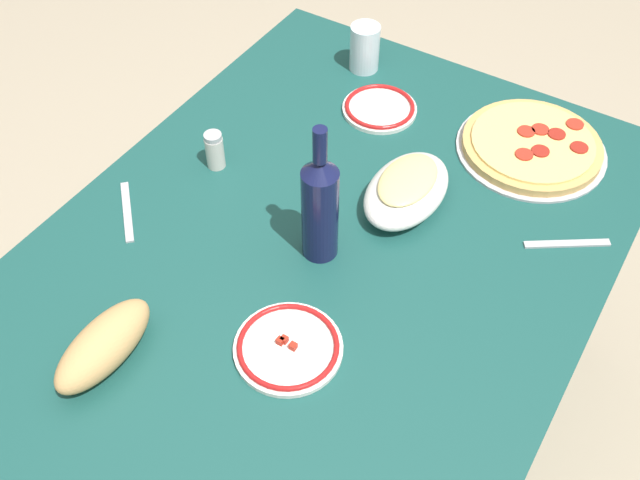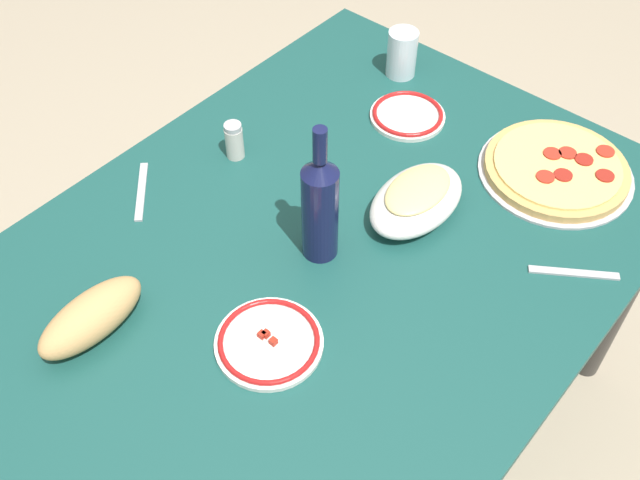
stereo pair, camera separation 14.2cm
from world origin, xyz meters
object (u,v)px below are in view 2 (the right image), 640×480
(dining_table, at_px, (320,283))
(spice_shaker, at_px, (234,141))
(water_glass, at_px, (402,53))
(side_plate_far, at_px, (269,342))
(bread_loaf, at_px, (91,317))
(wine_bottle, at_px, (317,206))
(side_plate_near, at_px, (408,115))
(baked_pasta_dish, at_px, (417,198))
(pepperoni_pizza, at_px, (557,169))

(dining_table, bearing_deg, spice_shaker, -105.33)
(water_glass, relative_size, spice_shaker, 1.34)
(side_plate_far, xyz_separation_m, bread_loaf, (0.18, -0.26, 0.03))
(water_glass, distance_m, side_plate_far, 0.85)
(bread_loaf, bearing_deg, wine_bottle, 156.13)
(side_plate_far, relative_size, bread_loaf, 0.91)
(side_plate_near, relative_size, side_plate_far, 0.90)
(baked_pasta_dish, xyz_separation_m, spice_shaker, (0.12, -0.40, 0.00))
(water_glass, distance_m, bread_loaf, 0.97)
(side_plate_near, distance_m, bread_loaf, 0.85)
(side_plate_far, bearing_deg, side_plate_near, -164.53)
(wine_bottle, distance_m, spice_shaker, 0.34)
(pepperoni_pizza, xyz_separation_m, side_plate_far, (0.72, -0.17, -0.01))
(water_glass, bearing_deg, spice_shaker, -11.31)
(dining_table, height_order, baked_pasta_dish, baked_pasta_dish)
(pepperoni_pizza, bearing_deg, side_plate_far, -13.22)
(dining_table, xyz_separation_m, bread_loaf, (0.40, -0.18, 0.15))
(baked_pasta_dish, bearing_deg, pepperoni_pizza, 150.67)
(baked_pasta_dish, bearing_deg, side_plate_far, -0.83)
(wine_bottle, height_order, water_glass, wine_bottle)
(side_plate_far, bearing_deg, dining_table, -161.65)
(dining_table, distance_m, side_plate_far, 0.26)
(bread_loaf, bearing_deg, side_plate_near, 175.06)
(dining_table, height_order, side_plate_near, side_plate_near)
(side_plate_far, height_order, spice_shaker, spice_shaker)
(pepperoni_pizza, relative_size, baked_pasta_dish, 1.37)
(pepperoni_pizza, height_order, bread_loaf, bread_loaf)
(dining_table, height_order, side_plate_far, side_plate_far)
(water_glass, height_order, spice_shaker, water_glass)
(wine_bottle, bearing_deg, dining_table, 128.63)
(side_plate_near, bearing_deg, wine_bottle, 13.31)
(wine_bottle, xyz_separation_m, spice_shaker, (-0.09, -0.31, -0.08))
(pepperoni_pizza, height_order, side_plate_near, pepperoni_pizza)
(wine_bottle, relative_size, bread_loaf, 1.44)
(side_plate_far, bearing_deg, bread_loaf, -55.03)
(dining_table, bearing_deg, bread_loaf, -24.21)
(dining_table, relative_size, water_glass, 12.09)
(side_plate_near, xyz_separation_m, bread_loaf, (0.84, -0.07, 0.03))
(water_glass, relative_size, side_plate_near, 0.67)
(spice_shaker, bearing_deg, bread_loaf, 15.67)
(pepperoni_pizza, bearing_deg, water_glass, -98.69)
(wine_bottle, bearing_deg, baked_pasta_dish, 157.70)
(water_glass, distance_m, spice_shaker, 0.49)
(dining_table, relative_size, bread_loaf, 6.61)
(side_plate_near, bearing_deg, side_plate_far, 15.47)
(wine_bottle, distance_m, side_plate_far, 0.26)
(baked_pasta_dish, height_order, spice_shaker, spice_shaker)
(dining_table, bearing_deg, wine_bottle, -51.37)
(water_glass, xyz_separation_m, side_plate_near, (0.13, 0.12, -0.05))
(pepperoni_pizza, relative_size, water_glass, 2.83)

